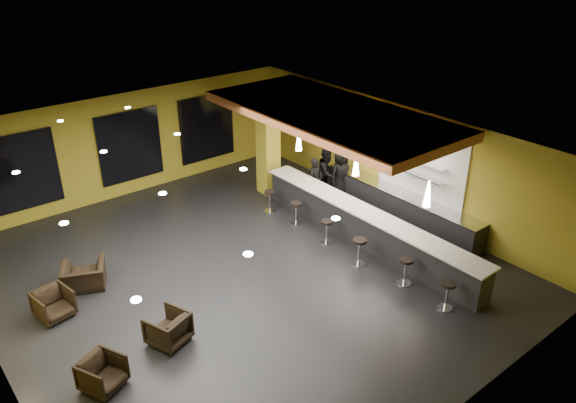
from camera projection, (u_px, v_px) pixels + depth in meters
floor at (242, 274)px, 15.06m from camera, size 12.00×13.00×0.10m
ceiling at (236, 148)px, 13.46m from camera, size 12.00×13.00×0.10m
wall_back at (128, 144)px, 18.82m from camera, size 12.00×0.10×3.50m
wall_front at (454, 351)px, 9.70m from camera, size 12.00×0.10×3.50m
wall_right at (398, 158)px, 17.67m from camera, size 0.10×13.00×3.50m
wood_soffit at (330, 114)px, 16.49m from camera, size 3.60×8.00×0.28m
window_left at (21, 172)px, 16.79m from camera, size 2.20×0.06×2.40m
window_center at (130, 146)px, 18.76m from camera, size 2.20×0.06×2.40m
window_right at (207, 128)px, 20.45m from camera, size 2.20×0.06×2.40m
tile_backsplash at (422, 161)px, 16.81m from camera, size 0.06×3.20×2.40m
bar_counter at (365, 228)px, 16.18m from camera, size 0.60×8.00×1.00m
bar_top at (366, 212)px, 15.94m from camera, size 0.78×8.10×0.05m
prep_counter at (398, 205)px, 17.68m from camera, size 0.70×6.00×0.86m
prep_top at (399, 192)px, 17.48m from camera, size 0.72×6.00×0.03m
wall_shelf_lower at (423, 176)px, 16.77m from camera, size 0.30×1.50×0.03m
wall_shelf_upper at (424, 163)px, 16.57m from camera, size 0.30×1.50×0.03m
column at (268, 144)px, 18.82m from camera, size 0.60×0.60×3.50m
pendant_0 at (428, 194)px, 13.96m from camera, size 0.20×0.20×0.70m
pendant_1 at (356, 164)px, 15.70m from camera, size 0.20×0.20×0.70m
pendant_2 at (299, 140)px, 17.44m from camera, size 0.20×0.20×0.70m
staff_a at (316, 181)px, 18.43m from camera, size 0.64×0.49×1.59m
staff_b at (327, 172)px, 18.91m from camera, size 0.99×0.86×1.73m
staff_c at (340, 174)px, 18.81m from camera, size 0.85×0.56×1.72m
armchair_a at (102, 374)px, 11.16m from camera, size 1.01×1.02×0.71m
armchair_b at (168, 328)px, 12.37m from camera, size 1.03×1.05×0.75m
armchair_c at (54, 304)px, 13.18m from camera, size 0.90×0.92×0.72m
armchair_d at (84, 276)px, 14.27m from camera, size 1.34×1.28×0.68m
bar_stool_0 at (447, 292)px, 13.42m from camera, size 0.38×0.38×0.74m
bar_stool_1 at (406, 268)px, 14.35m from camera, size 0.38×0.38×0.75m
bar_stool_2 at (359, 248)px, 15.17m from camera, size 0.40×0.40×0.78m
bar_stool_3 at (327, 229)px, 16.24m from camera, size 0.36×0.36×0.72m
bar_stool_4 at (296, 210)px, 17.29m from camera, size 0.36×0.36×0.72m
bar_stool_5 at (270, 198)px, 18.03m from camera, size 0.36×0.36×0.72m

